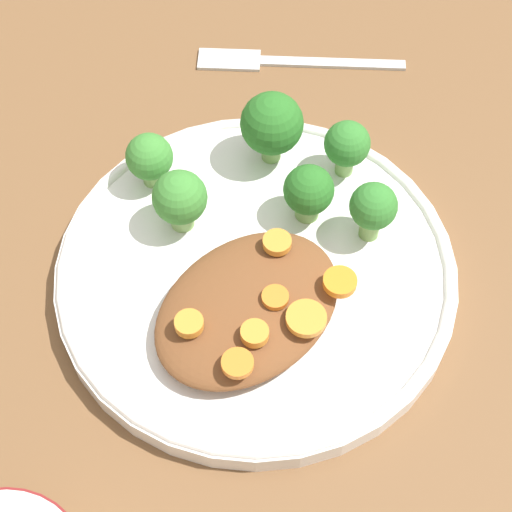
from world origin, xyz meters
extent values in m
plane|color=brown|center=(0.00, 0.00, 0.00)|extent=(4.00, 4.00, 0.00)
cylinder|color=white|center=(0.00, 0.00, 0.01)|extent=(0.28, 0.28, 0.02)
torus|color=white|center=(0.00, 0.00, 0.02)|extent=(0.28, 0.28, 0.01)
ellipsoid|color=brown|center=(-0.03, -0.02, 0.03)|extent=(0.14, 0.10, 0.02)
cylinder|color=#759E51|center=(0.00, 0.11, 0.03)|extent=(0.01, 0.01, 0.02)
sphere|color=#3D8433|center=(0.00, 0.11, 0.05)|extent=(0.03, 0.03, 0.03)
cylinder|color=#759E51|center=(0.08, -0.04, 0.03)|extent=(0.01, 0.01, 0.02)
sphere|color=#337A2D|center=(0.08, -0.04, 0.05)|extent=(0.03, 0.03, 0.03)
cylinder|color=#759E51|center=(0.06, 0.01, 0.03)|extent=(0.02, 0.02, 0.02)
sphere|color=#286B23|center=(0.06, 0.01, 0.05)|extent=(0.04, 0.04, 0.04)
cylinder|color=#7FA85B|center=(0.11, 0.01, 0.03)|extent=(0.01, 0.01, 0.02)
sphere|color=#337A2D|center=(0.11, 0.01, 0.05)|extent=(0.03, 0.03, 0.03)
cylinder|color=#759E51|center=(0.08, 0.06, 0.03)|extent=(0.01, 0.01, 0.02)
sphere|color=#286B23|center=(0.08, 0.06, 0.05)|extent=(0.05, 0.05, 0.05)
cylinder|color=#7FA85B|center=(-0.01, 0.06, 0.03)|extent=(0.02, 0.02, 0.02)
sphere|color=#3D8433|center=(-0.01, 0.06, 0.05)|extent=(0.04, 0.04, 0.04)
cylinder|color=orange|center=(-0.07, -0.01, 0.04)|extent=(0.02, 0.02, 0.01)
cylinder|color=orange|center=(0.01, -0.01, 0.04)|extent=(0.02, 0.02, 0.01)
cylinder|color=orange|center=(-0.05, -0.05, 0.04)|extent=(0.02, 0.02, 0.01)
cylinder|color=orange|center=(0.02, -0.06, 0.04)|extent=(0.02, 0.02, 0.01)
cylinder|color=orange|center=(-0.02, -0.06, 0.04)|extent=(0.03, 0.03, 0.00)
cylinder|color=orange|center=(-0.02, -0.04, 0.04)|extent=(0.02, 0.02, 0.00)
cylinder|color=orange|center=(-0.07, -0.05, 0.04)|extent=(0.02, 0.02, 0.00)
cube|color=silver|center=(0.20, 0.11, 0.00)|extent=(0.09, 0.10, 0.01)
cube|color=silver|center=(0.14, 0.17, 0.00)|extent=(0.05, 0.06, 0.01)
camera|label=1|loc=(-0.23, -0.23, 0.52)|focal=60.00mm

